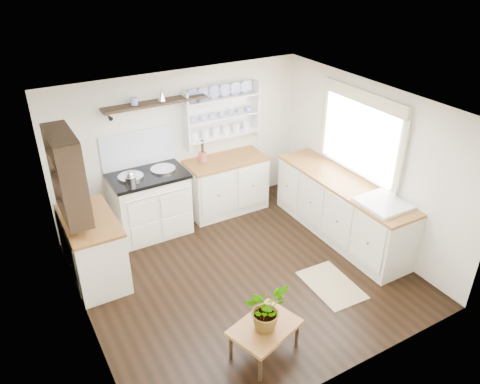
% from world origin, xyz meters
% --- Properties ---
extents(floor, '(4.00, 3.80, 0.01)m').
position_xyz_m(floor, '(0.00, 0.00, 0.00)').
color(floor, black).
rests_on(floor, ground).
extents(wall_back, '(4.00, 0.02, 2.30)m').
position_xyz_m(wall_back, '(0.00, 1.90, 1.15)').
color(wall_back, silver).
rests_on(wall_back, ground).
extents(wall_right, '(0.02, 3.80, 2.30)m').
position_xyz_m(wall_right, '(2.00, 0.00, 1.15)').
color(wall_right, silver).
rests_on(wall_right, ground).
extents(wall_left, '(0.02, 3.80, 2.30)m').
position_xyz_m(wall_left, '(-2.00, 0.00, 1.15)').
color(wall_left, silver).
rests_on(wall_left, ground).
extents(ceiling, '(4.00, 3.80, 0.01)m').
position_xyz_m(ceiling, '(0.00, 0.00, 2.30)').
color(ceiling, white).
rests_on(ceiling, wall_back).
extents(window, '(0.08, 1.55, 1.22)m').
position_xyz_m(window, '(1.95, 0.15, 1.56)').
color(window, white).
rests_on(window, wall_right).
extents(aga_cooker, '(1.09, 0.76, 1.01)m').
position_xyz_m(aga_cooker, '(-0.69, 1.57, 0.50)').
color(aga_cooker, white).
rests_on(aga_cooker, floor).
extents(back_cabinets, '(1.27, 0.63, 0.90)m').
position_xyz_m(back_cabinets, '(0.60, 1.60, 0.46)').
color(back_cabinets, silver).
rests_on(back_cabinets, floor).
extents(right_cabinets, '(0.62, 2.43, 0.90)m').
position_xyz_m(right_cabinets, '(1.70, 0.10, 0.46)').
color(right_cabinets, silver).
rests_on(right_cabinets, floor).
extents(belfast_sink, '(0.55, 0.60, 0.45)m').
position_xyz_m(belfast_sink, '(1.70, -0.65, 0.80)').
color(belfast_sink, white).
rests_on(belfast_sink, right_cabinets).
extents(left_cabinets, '(0.62, 1.13, 0.90)m').
position_xyz_m(left_cabinets, '(-1.70, 0.90, 0.46)').
color(left_cabinets, silver).
rests_on(left_cabinets, floor).
extents(plate_rack, '(1.20, 0.22, 0.90)m').
position_xyz_m(plate_rack, '(0.65, 1.86, 1.56)').
color(plate_rack, white).
rests_on(plate_rack, wall_back).
extents(high_shelf, '(1.50, 0.29, 0.16)m').
position_xyz_m(high_shelf, '(-0.40, 1.78, 1.91)').
color(high_shelf, black).
rests_on(high_shelf, wall_back).
extents(left_shelving, '(0.28, 0.80, 1.05)m').
position_xyz_m(left_shelving, '(-1.84, 0.90, 1.55)').
color(left_shelving, black).
rests_on(left_shelving, wall_left).
extents(kettle, '(0.16, 0.16, 0.20)m').
position_xyz_m(kettle, '(-0.97, 1.45, 1.03)').
color(kettle, silver).
rests_on(kettle, aga_cooker).
extents(utensil_crock, '(0.13, 0.13, 0.15)m').
position_xyz_m(utensil_crock, '(0.24, 1.68, 0.98)').
color(utensil_crock, '#A8513D').
rests_on(utensil_crock, back_cabinets).
extents(center_table, '(0.83, 0.69, 0.38)m').
position_xyz_m(center_table, '(-0.49, -1.27, 0.34)').
color(center_table, brown).
rests_on(center_table, floor).
extents(potted_plant, '(0.57, 0.55, 0.49)m').
position_xyz_m(potted_plant, '(-0.49, -1.27, 0.63)').
color(potted_plant, '#3F7233').
rests_on(potted_plant, center_table).
extents(floor_rug, '(0.58, 0.87, 0.02)m').
position_xyz_m(floor_rug, '(0.86, -0.77, 0.01)').
color(floor_rug, '#9A8059').
rests_on(floor_rug, floor).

